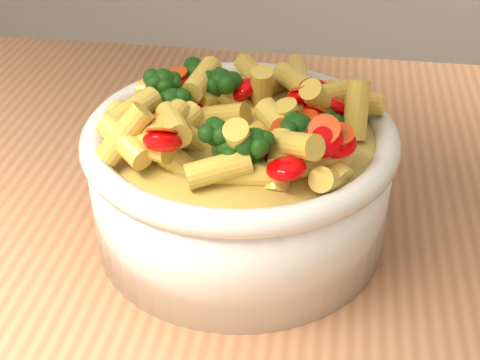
# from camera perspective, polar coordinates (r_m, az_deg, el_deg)

# --- Properties ---
(serving_bowl) EXTENTS (0.23, 0.23, 0.10)m
(serving_bowl) POSITION_cam_1_polar(r_m,az_deg,el_deg) (0.51, -0.00, 0.12)
(serving_bowl) COLOR white
(serving_bowl) RESTS_ON table
(pasta_salad) EXTENTS (0.18, 0.18, 0.04)m
(pasta_salad) POSITION_cam_1_polar(r_m,az_deg,el_deg) (0.48, -0.00, 6.29)
(pasta_salad) COLOR #F4C74D
(pasta_salad) RESTS_ON serving_bowl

